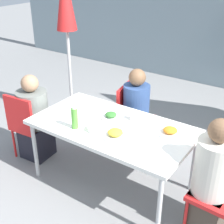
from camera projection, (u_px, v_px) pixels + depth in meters
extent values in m
plane|color=gray|center=(112.00, 182.00, 3.51)|extent=(24.00, 24.00, 0.00)
cube|color=white|center=(112.00, 127.00, 3.19)|extent=(1.65, 0.90, 0.04)
cylinder|color=#B7B7B7|center=(35.00, 150.00, 3.46)|extent=(0.04, 0.04, 0.69)
cylinder|color=#B7B7B7|center=(159.00, 208.00, 2.68)|extent=(0.04, 0.04, 0.69)
cylinder|color=#B7B7B7|center=(81.00, 122.00, 4.03)|extent=(0.04, 0.04, 0.69)
cylinder|color=#B7B7B7|center=(194.00, 163.00, 3.25)|extent=(0.04, 0.04, 0.69)
cube|color=red|center=(32.00, 125.00, 3.82)|extent=(0.43, 0.43, 0.04)
cube|color=red|center=(19.00, 115.00, 3.58)|extent=(0.40, 0.07, 0.42)
cylinder|color=red|center=(33.00, 131.00, 4.13)|extent=(0.03, 0.03, 0.40)
cylinder|color=red|center=(53.00, 138.00, 3.98)|extent=(0.03, 0.03, 0.40)
cylinder|color=red|center=(14.00, 143.00, 3.86)|extent=(0.03, 0.03, 0.40)
cylinder|color=red|center=(35.00, 151.00, 3.71)|extent=(0.03, 0.03, 0.40)
cube|color=black|center=(37.00, 140.00, 3.89)|extent=(0.35, 0.35, 0.44)
cylinder|color=slate|center=(33.00, 109.00, 3.69)|extent=(0.36, 0.36, 0.44)
sphere|color=#9E7556|center=(30.00, 83.00, 3.55)|extent=(0.20, 0.20, 0.20)
cube|color=red|center=(215.00, 196.00, 2.71)|extent=(0.42, 0.42, 0.04)
cylinder|color=red|center=(185.00, 217.00, 2.78)|extent=(0.03, 0.03, 0.40)
cylinder|color=red|center=(201.00, 196.00, 3.02)|extent=(0.03, 0.03, 0.40)
cube|color=#473D33|center=(206.00, 210.00, 2.82)|extent=(0.31, 0.31, 0.44)
cylinder|color=beige|center=(214.00, 168.00, 2.61)|extent=(0.33, 0.33, 0.52)
sphere|color=brown|center=(221.00, 131.00, 2.45)|extent=(0.20, 0.20, 0.20)
cube|color=red|center=(137.00, 120.00, 3.94)|extent=(0.47, 0.47, 0.04)
cube|color=red|center=(124.00, 101.00, 3.90)|extent=(0.11, 0.40, 0.42)
cylinder|color=red|center=(153.00, 132.00, 4.11)|extent=(0.03, 0.03, 0.40)
cylinder|color=red|center=(144.00, 144.00, 3.84)|extent=(0.03, 0.03, 0.40)
cylinder|color=red|center=(129.00, 126.00, 4.24)|extent=(0.03, 0.03, 0.40)
cylinder|color=red|center=(119.00, 138.00, 3.96)|extent=(0.03, 0.03, 0.40)
cube|color=black|center=(135.00, 135.00, 3.99)|extent=(0.34, 0.34, 0.44)
cylinder|color=navy|center=(136.00, 103.00, 3.78)|extent=(0.32, 0.32, 0.47)
sphere|color=brown|center=(137.00, 77.00, 3.63)|extent=(0.20, 0.20, 0.20)
cylinder|color=#333333|center=(73.00, 118.00, 4.82)|extent=(0.36, 0.36, 0.05)
cylinder|color=#BCBCBC|center=(68.00, 48.00, 4.32)|extent=(0.04, 0.04, 2.25)
cylinder|color=white|center=(111.00, 117.00, 3.32)|extent=(0.22, 0.22, 0.01)
ellipsoid|color=#33702D|center=(111.00, 115.00, 3.30)|extent=(0.12, 0.12, 0.05)
cylinder|color=white|center=(170.00, 133.00, 3.02)|extent=(0.25, 0.25, 0.01)
ellipsoid|color=orange|center=(170.00, 130.00, 3.01)|extent=(0.14, 0.14, 0.05)
cylinder|color=white|center=(115.00, 136.00, 2.98)|extent=(0.27, 0.27, 0.01)
ellipsoid|color=gold|center=(115.00, 132.00, 2.96)|extent=(0.15, 0.15, 0.06)
cylinder|color=#51A338|center=(75.00, 118.00, 3.08)|extent=(0.07, 0.07, 0.22)
cylinder|color=white|center=(74.00, 108.00, 3.02)|extent=(0.05, 0.05, 0.02)
cylinder|color=white|center=(133.00, 116.00, 3.26)|extent=(0.07, 0.07, 0.09)
cylinder|color=white|center=(95.00, 128.00, 3.06)|extent=(0.15, 0.15, 0.06)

